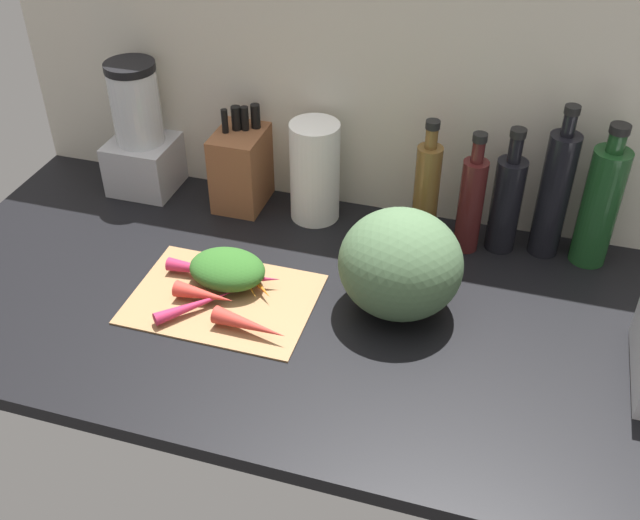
# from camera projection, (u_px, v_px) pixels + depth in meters

# --- Properties ---
(ground_plane) EXTENTS (1.70, 0.80, 0.03)m
(ground_plane) POSITION_uv_depth(u_px,v_px,m) (331.00, 311.00, 1.49)
(ground_plane) COLOR black
(wall_back) EXTENTS (1.70, 0.03, 0.60)m
(wall_back) POSITION_uv_depth(u_px,v_px,m) (383.00, 84.00, 1.60)
(wall_back) COLOR beige
(wall_back) RESTS_ON ground_plane
(cutting_board) EXTENTS (0.36, 0.26, 0.01)m
(cutting_board) POSITION_uv_depth(u_px,v_px,m) (223.00, 298.00, 1.49)
(cutting_board) COLOR #997047
(cutting_board) RESTS_ON ground_plane
(carrot_0) EXTENTS (0.12, 0.13, 0.02)m
(carrot_0) POSITION_uv_depth(u_px,v_px,m) (243.00, 275.00, 1.53)
(carrot_0) COLOR orange
(carrot_0) RESTS_ON cutting_board
(carrot_1) EXTENTS (0.12, 0.04, 0.03)m
(carrot_1) POSITION_uv_depth(u_px,v_px,m) (204.00, 295.00, 1.47)
(carrot_1) COLOR red
(carrot_1) RESTS_ON cutting_board
(carrot_2) EXTENTS (0.17, 0.03, 0.03)m
(carrot_2) POSITION_uv_depth(u_px,v_px,m) (207.00, 271.00, 1.53)
(carrot_2) COLOR #B2264C
(carrot_2) RESTS_ON cutting_board
(carrot_3) EXTENTS (0.15, 0.05, 0.03)m
(carrot_3) POSITION_uv_depth(u_px,v_px,m) (250.00, 325.00, 1.40)
(carrot_3) COLOR red
(carrot_3) RESTS_ON cutting_board
(carrot_4) EXTENTS (0.15, 0.07, 0.03)m
(carrot_4) POSITION_uv_depth(u_px,v_px,m) (245.00, 279.00, 1.51)
(carrot_4) COLOR #B2264C
(carrot_4) RESTS_ON cutting_board
(carrot_5) EXTENTS (0.13, 0.14, 0.03)m
(carrot_5) POSITION_uv_depth(u_px,v_px,m) (195.00, 305.00, 1.45)
(carrot_5) COLOR #B2264C
(carrot_5) RESTS_ON cutting_board
(carrot_6) EXTENTS (0.11, 0.10, 0.02)m
(carrot_6) POSITION_uv_depth(u_px,v_px,m) (254.00, 280.00, 1.51)
(carrot_6) COLOR orange
(carrot_6) RESTS_ON cutting_board
(carrot_greens_pile) EXTENTS (0.16, 0.12, 0.07)m
(carrot_greens_pile) POSITION_uv_depth(u_px,v_px,m) (228.00, 268.00, 1.51)
(carrot_greens_pile) COLOR #2D6023
(carrot_greens_pile) RESTS_ON cutting_board
(winter_squash) EXTENTS (0.24, 0.23, 0.21)m
(winter_squash) POSITION_uv_depth(u_px,v_px,m) (400.00, 264.00, 1.42)
(winter_squash) COLOR #4C6B47
(winter_squash) RESTS_ON ground_plane
(knife_block) EXTENTS (0.11, 0.17, 0.24)m
(knife_block) POSITION_uv_depth(u_px,v_px,m) (243.00, 164.00, 1.74)
(knife_block) COLOR brown
(knife_block) RESTS_ON ground_plane
(blender_appliance) EXTENTS (0.15, 0.15, 0.32)m
(blender_appliance) POSITION_uv_depth(u_px,v_px,m) (141.00, 136.00, 1.76)
(blender_appliance) COLOR #B2B2B7
(blender_appliance) RESTS_ON ground_plane
(paper_towel_roll) EXTENTS (0.11, 0.11, 0.23)m
(paper_towel_roll) POSITION_uv_depth(u_px,v_px,m) (315.00, 172.00, 1.67)
(paper_towel_roll) COLOR white
(paper_towel_roll) RESTS_ON ground_plane
(bottle_0) EXTENTS (0.05, 0.05, 0.29)m
(bottle_0) POSITION_uv_depth(u_px,v_px,m) (426.00, 192.00, 1.59)
(bottle_0) COLOR brown
(bottle_0) RESTS_ON ground_plane
(bottle_1) EXTENTS (0.05, 0.05, 0.27)m
(bottle_1) POSITION_uv_depth(u_px,v_px,m) (471.00, 202.00, 1.57)
(bottle_1) COLOR #471919
(bottle_1) RESTS_ON ground_plane
(bottle_2) EXTENTS (0.06, 0.06, 0.28)m
(bottle_2) POSITION_uv_depth(u_px,v_px,m) (506.00, 202.00, 1.57)
(bottle_2) COLOR black
(bottle_2) RESTS_ON ground_plane
(bottle_3) EXTENTS (0.06, 0.06, 0.34)m
(bottle_3) POSITION_uv_depth(u_px,v_px,m) (554.00, 193.00, 1.54)
(bottle_3) COLOR black
(bottle_3) RESTS_ON ground_plane
(bottle_4) EXTENTS (0.08, 0.08, 0.31)m
(bottle_4) POSITION_uv_depth(u_px,v_px,m) (600.00, 205.00, 1.52)
(bottle_4) COLOR #19421E
(bottle_4) RESTS_ON ground_plane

